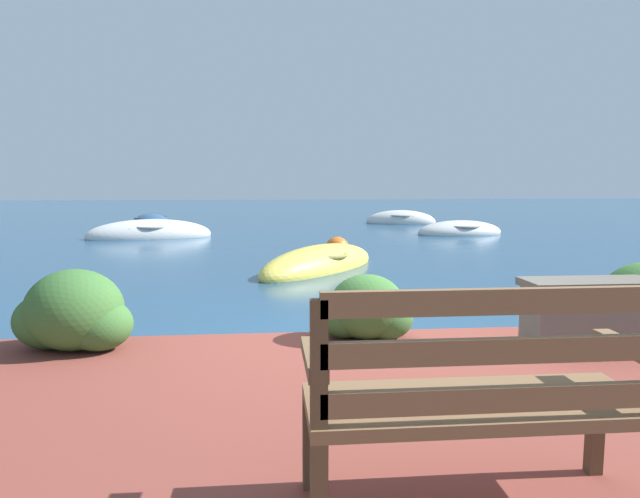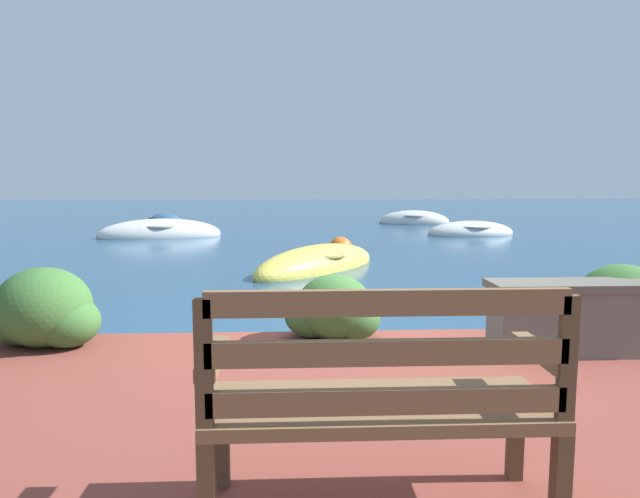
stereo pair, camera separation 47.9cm
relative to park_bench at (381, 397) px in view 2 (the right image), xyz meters
The scene contains 12 objects.
ground_plane 2.83m from the park_bench, 87.31° to the left, with size 80.00×80.00×0.00m.
park_bench is the anchor object (origin of this frame).
stone_wall 2.76m from the park_bench, 47.25° to the left, with size 1.48×0.39×0.55m.
hedge_clump_far_left 3.32m from the park_bench, 133.57° to the left, with size 0.92×0.66×0.62m.
hedge_clump_left 2.52m from the park_bench, 90.16° to the left, with size 0.78×0.56×0.53m.
hedge_clump_centre 3.29m from the park_bench, 45.46° to the left, with size 0.92×0.66×0.63m.
rowboat_nearest 7.58m from the park_bench, 89.41° to the left, with size 2.67×3.06×0.73m.
rowboat_mid 13.87m from the park_bench, 106.31° to the left, with size 3.39×1.91×0.86m.
rowboat_far 14.30m from the park_bench, 71.21° to the left, with size 2.62×1.53×0.68m.
rowboat_outer 18.18m from the park_bench, 104.90° to the left, with size 2.03×2.89×0.69m.
rowboat_distant 17.99m from the park_bench, 77.60° to the left, with size 2.58×1.52×0.82m.
mooring_buoy 9.72m from the park_bench, 86.18° to the left, with size 0.56×0.56×0.51m.
Camera 2 is at (-0.45, -4.79, 1.52)m, focal length 32.00 mm.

